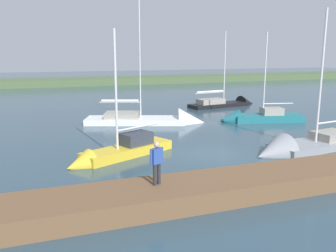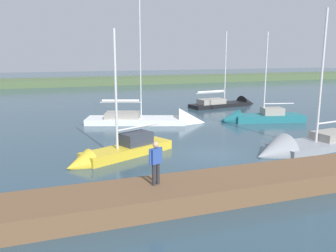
# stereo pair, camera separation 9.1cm
# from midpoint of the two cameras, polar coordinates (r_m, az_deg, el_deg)

# --- Properties ---
(ground_plane) EXTENTS (200.00, 200.00, 0.00)m
(ground_plane) POSITION_cam_midpoint_polar(r_m,az_deg,el_deg) (20.46, 7.07, -4.66)
(ground_plane) COLOR #2D4756
(far_shoreline) EXTENTS (180.00, 8.00, 2.40)m
(far_shoreline) POSITION_cam_midpoint_polar(r_m,az_deg,el_deg) (67.99, -12.34, 6.53)
(far_shoreline) COLOR #4C603D
(far_shoreline) RESTS_ON ground_plane
(dock_pier) EXTENTS (25.06, 2.58, 0.78)m
(dock_pier) POSITION_cam_midpoint_polar(r_m,az_deg,el_deg) (15.94, 16.07, -8.34)
(dock_pier) COLOR brown
(dock_pier) RESTS_ON ground_plane
(sailboat_mid_channel) EXTENTS (10.01, 5.53, 11.45)m
(sailboat_mid_channel) POSITION_cam_midpoint_polar(r_m,az_deg,el_deg) (29.44, -1.90, 0.71)
(sailboat_mid_channel) COLOR white
(sailboat_mid_channel) RESTS_ON ground_plane
(sailboat_inner_slip) EXTENTS (6.66, 4.15, 7.63)m
(sailboat_inner_slip) POSITION_cam_midpoint_polar(r_m,az_deg,el_deg) (19.93, -8.28, -4.48)
(sailboat_inner_slip) COLOR gold
(sailboat_inner_slip) RESTS_ON ground_plane
(sailboat_far_right) EXTENTS (8.93, 3.43, 9.27)m
(sailboat_far_right) POSITION_cam_midpoint_polar(r_m,az_deg,el_deg) (22.61, 20.55, -3.35)
(sailboat_far_right) COLOR gray
(sailboat_far_right) RESTS_ON ground_plane
(sailboat_behind_pier) EXTENTS (8.53, 3.36, 8.96)m
(sailboat_behind_pier) POSITION_cam_midpoint_polar(r_m,az_deg,el_deg) (39.75, 9.58, 3.38)
(sailboat_behind_pier) COLOR black
(sailboat_behind_pier) RESTS_ON ground_plane
(sailboat_near_dock) EXTENTS (7.40, 3.50, 8.20)m
(sailboat_near_dock) POSITION_cam_midpoint_polar(r_m,az_deg,el_deg) (31.05, 13.71, 1.09)
(sailboat_near_dock) COLOR #1E6B75
(sailboat_near_dock) RESTS_ON ground_plane
(person_on_dock) EXTENTS (0.60, 0.38, 1.69)m
(person_on_dock) POSITION_cam_midpoint_polar(r_m,az_deg,el_deg) (13.44, -2.02, -5.49)
(person_on_dock) COLOR #28282D
(person_on_dock) RESTS_ON dock_pier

